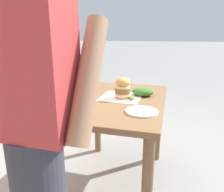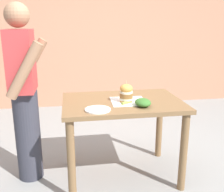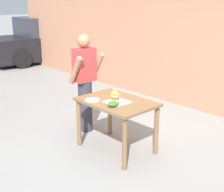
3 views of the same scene
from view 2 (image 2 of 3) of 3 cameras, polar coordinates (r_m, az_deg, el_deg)
name	(u,v)px [view 2 (image 2 of 3)]	position (r m, az deg, el deg)	size (l,w,h in m)	color
ground_plane	(122,174)	(2.83, 2.09, -16.68)	(80.00, 80.00, 0.00)	gray
patio_table	(122,114)	(2.54, 2.23, -4.00)	(0.78, 1.13, 0.80)	brown
serving_paper	(128,101)	(2.47, 3.58, -1.15)	(0.32, 0.32, 0.00)	white
sandwich	(126,93)	(2.43, 3.12, 0.64)	(0.13, 0.13, 0.20)	gold
pickle_spear	(125,103)	(2.37, 2.78, -1.50)	(0.02, 0.02, 0.08)	#8EA83D
side_plate_with_forks	(98,110)	(2.22, -3.13, -2.96)	(0.22, 0.22, 0.02)	white
side_salad	(143,102)	(2.34, 6.75, -1.41)	(0.18, 0.14, 0.07)	#386B28
diner_across_table	(25,92)	(2.58, -18.50, 0.74)	(0.55, 0.35, 1.69)	#33333D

